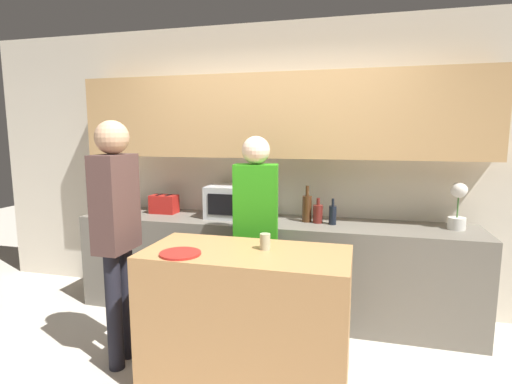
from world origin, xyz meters
TOP-DOWN VIEW (x-y plane):
  - back_wall at (0.00, 1.66)m, footprint 6.40×0.40m
  - back_counter at (0.00, 1.39)m, footprint 3.60×0.62m
  - kitchen_island at (0.08, 0.31)m, footprint 1.33×0.65m
  - microwave at (-0.35, 1.46)m, footprint 0.52×0.39m
  - toaster at (-1.10, 1.46)m, footprint 0.26×0.16m
  - potted_plant at (1.57, 1.46)m, footprint 0.14×0.14m
  - bottle_0 at (0.33, 1.42)m, footprint 0.08×0.08m
  - bottle_1 at (0.43, 1.40)m, footprint 0.09×0.09m
  - bottle_2 at (0.56, 1.37)m, footprint 0.07×0.07m
  - plate_on_island at (-0.30, 0.12)m, footprint 0.26×0.26m
  - cup_0 at (0.19, 0.37)m, footprint 0.07×0.07m
  - person_left at (-0.86, 0.30)m, footprint 0.23×0.34m
  - person_center at (-0.01, 0.89)m, footprint 0.36×0.24m

SIDE VIEW (x-z plane):
  - back_counter at x=0.00m, z-range 0.00..0.88m
  - kitchen_island at x=0.08m, z-range 0.00..0.92m
  - plate_on_island at x=-0.30m, z-range 0.92..0.93m
  - bottle_1 at x=0.43m, z-range 0.86..1.08m
  - bottle_2 at x=0.56m, z-range 0.86..1.09m
  - cup_0 at x=0.19m, z-range 0.92..1.03m
  - toaster at x=-1.10m, z-range 0.88..1.07m
  - person_center at x=-0.01m, z-range 0.16..1.81m
  - bottle_0 at x=0.33m, z-range 0.85..1.17m
  - microwave at x=-0.35m, z-range 0.88..1.18m
  - person_left at x=-0.86m, z-range 0.18..1.94m
  - potted_plant at x=1.57m, z-range 0.88..1.28m
  - back_wall at x=0.00m, z-range 0.19..2.89m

